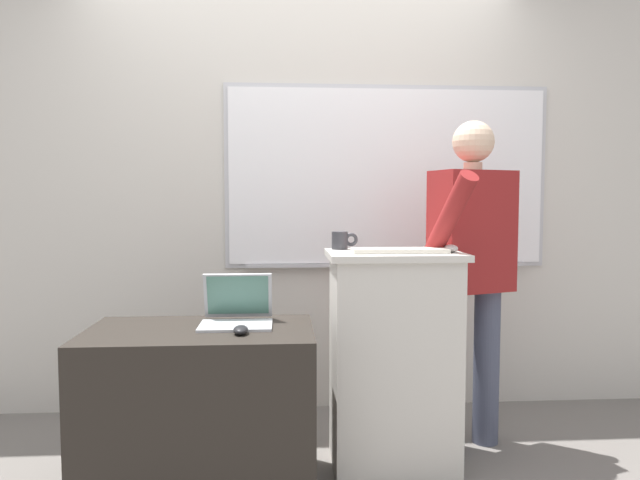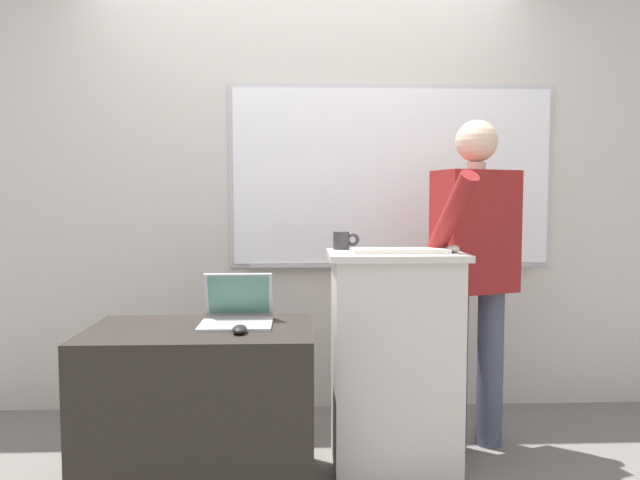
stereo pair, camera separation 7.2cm
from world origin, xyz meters
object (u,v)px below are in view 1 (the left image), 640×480
object	(u,v)px
side_desk	(201,410)
lectern_podium	(393,360)
laptop	(237,309)
coffee_mug	(341,240)
wireless_keyboard	(399,251)
person_presenter	(472,263)
computer_mouse_by_laptop	(241,330)
computer_mouse_by_keyboard	(451,248)

from	to	relation	value
side_desk	lectern_podium	bearing A→B (deg)	11.28
laptop	coffee_mug	bearing A→B (deg)	23.68
wireless_keyboard	person_presenter	bearing A→B (deg)	30.34
laptop	computer_mouse_by_laptop	size ratio (longest dim) A/B	3.08
lectern_podium	computer_mouse_by_keyboard	xyz separation A→B (m)	(0.25, -0.03, 0.52)
wireless_keyboard	computer_mouse_by_laptop	world-z (taller)	wireless_keyboard
laptop	computer_mouse_by_laptop	bearing A→B (deg)	-81.75
laptop	computer_mouse_by_laptop	xyz separation A→B (m)	(0.03, -0.21, -0.05)
laptop	person_presenter	bearing A→B (deg)	12.79
lectern_podium	computer_mouse_by_laptop	world-z (taller)	lectern_podium
laptop	computer_mouse_by_keyboard	size ratio (longest dim) A/B	3.08
lectern_podium	computer_mouse_by_laptop	size ratio (longest dim) A/B	10.06
person_presenter	computer_mouse_by_laptop	distance (m)	1.22
person_presenter	laptop	bearing A→B (deg)	174.16
laptop	computer_mouse_by_keyboard	xyz separation A→B (m)	(0.96, 0.04, 0.26)
coffee_mug	side_desk	bearing A→B (deg)	-153.51
lectern_podium	computer_mouse_by_keyboard	distance (m)	0.58
lectern_podium	laptop	xyz separation A→B (m)	(-0.71, -0.07, 0.26)
lectern_podium	person_presenter	size ratio (longest dim) A/B	0.62
computer_mouse_by_keyboard	laptop	bearing A→B (deg)	-177.87
side_desk	coffee_mug	distance (m)	0.99
laptop	computer_mouse_by_laptop	distance (m)	0.22
lectern_podium	computer_mouse_by_laptop	bearing A→B (deg)	-157.77
person_presenter	computer_mouse_by_laptop	world-z (taller)	person_presenter
side_desk	laptop	distance (m)	0.45
coffee_mug	lectern_podium	bearing A→B (deg)	-31.87
lectern_podium	side_desk	world-z (taller)	lectern_podium
computer_mouse_by_laptop	computer_mouse_by_keyboard	bearing A→B (deg)	14.71
lectern_podium	side_desk	size ratio (longest dim) A/B	1.06
wireless_keyboard	coffee_mug	world-z (taller)	coffee_mug
person_presenter	computer_mouse_by_laptop	size ratio (longest dim) A/B	16.27
laptop	coffee_mug	distance (m)	0.60
person_presenter	coffee_mug	size ratio (longest dim) A/B	12.94
side_desk	person_presenter	distance (m)	1.45
wireless_keyboard	side_desk	bearing A→B (deg)	-172.26
computer_mouse_by_keyboard	lectern_podium	bearing A→B (deg)	172.67
laptop	coffee_mug	size ratio (longest dim) A/B	2.45
wireless_keyboard	computer_mouse_by_keyboard	bearing A→B (deg)	4.75
person_presenter	computer_mouse_by_keyboard	bearing A→B (deg)	-146.58
side_desk	computer_mouse_by_laptop	bearing A→B (deg)	-30.79
person_presenter	wireless_keyboard	world-z (taller)	person_presenter
computer_mouse_by_laptop	wireless_keyboard	bearing A→B (deg)	17.99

